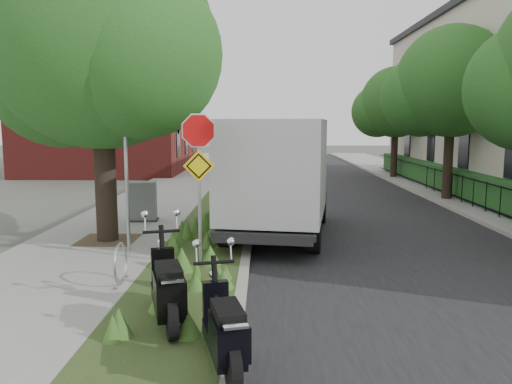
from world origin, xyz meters
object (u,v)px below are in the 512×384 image
utility_cabinet (143,202)px  scooter_near (168,295)px  box_truck (279,172)px  scooter_far (225,337)px  sign_assembly (199,158)px

utility_cabinet → scooter_near: bearing=-74.0°
box_truck → utility_cabinet: bearing=158.9°
utility_cabinet → box_truck: bearing=-21.1°
scooter_far → sign_assembly: bearing=101.0°
utility_cabinet → scooter_far: bearing=-70.9°
scooter_near → box_truck: box_truck is taller
scooter_near → scooter_far: bearing=-55.1°
scooter_far → utility_cabinet: (-3.18, 9.17, 0.14)m
scooter_near → scooter_far: 1.62m
scooter_near → box_truck: size_ratio=0.31×
scooter_far → utility_cabinet: 9.71m
sign_assembly → box_truck: size_ratio=0.52×
scooter_near → sign_assembly: bearing=88.6°
scooter_near → box_truck: 6.64m
sign_assembly → utility_cabinet: bearing=115.9°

